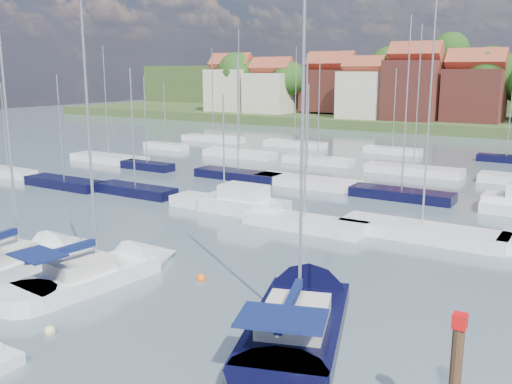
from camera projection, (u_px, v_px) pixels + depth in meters
The scene contains 8 objects.
ground at pixel (395, 179), 57.88m from camera, with size 260.00×260.00×0.00m, color #414F58.
sailboat_left at pixel (30, 259), 32.39m from camera, with size 4.02×10.99×14.64m.
sailboat_centre at pixel (110, 271), 30.36m from camera, with size 4.17×11.51×15.31m.
sailboat_navy at pixel (304, 310), 25.49m from camera, with size 7.84×14.26×19.02m.
buoy_c at pixel (16, 302), 27.26m from camera, with size 0.53×0.53×0.53m, color beige.
buoy_d at pixel (50, 333), 24.00m from camera, with size 0.48×0.48×0.48m, color beige.
buoy_e at pixel (201, 280), 30.05m from camera, with size 0.54×0.54×0.54m, color #D85914.
marina_field at pixel (398, 185), 52.78m from camera, with size 79.62×41.41×15.93m.
Camera 1 is at (17.97, -15.77, 10.86)m, focal length 40.00 mm.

